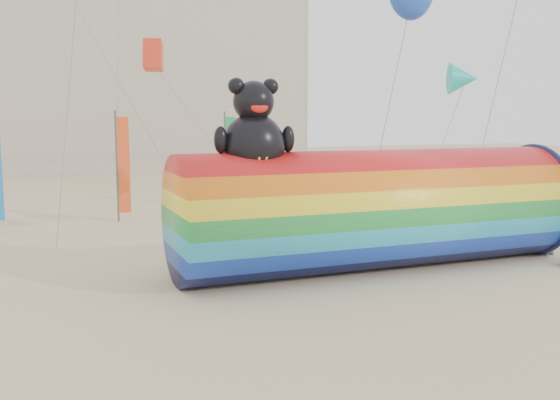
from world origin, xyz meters
name	(u,v)px	position (x,y,z in m)	size (l,w,h in m)	color
ground	(283,292)	(0.00, 0.00, 0.00)	(160.00, 160.00, 0.00)	#CCB58C
windsock_assembly	(376,206)	(3.88, 1.64, 2.02)	(13.21, 4.02, 6.09)	red
kite_handler	(550,231)	(10.52, 0.89, 0.89)	(0.65, 0.43, 1.78)	slate
festival_banners	(124,164)	(-2.24, 14.96, 2.64)	(12.29, 3.46, 5.20)	#59595E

